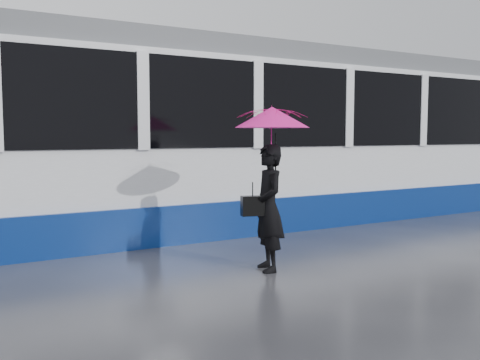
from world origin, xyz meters
TOP-DOWN VIEW (x-y plane):
  - ground at (0.00, 0.00)m, footprint 90.00×90.00m
  - rails at (0.00, 2.50)m, footprint 34.00×1.51m
  - tram at (0.21, 2.50)m, footprint 26.00×2.56m
  - woman at (0.59, -0.75)m, footprint 0.52×0.66m
  - umbrella at (0.64, -0.75)m, footprint 1.14×1.14m
  - handbag at (0.37, -0.73)m, footprint 0.31×0.19m

SIDE VIEW (x-z plane):
  - ground at x=0.00m, z-range 0.00..0.00m
  - rails at x=0.00m, z-range 0.00..0.02m
  - woman at x=0.59m, z-range 0.00..1.59m
  - handbag at x=0.37m, z-range 0.62..1.05m
  - tram at x=0.21m, z-range -0.04..3.31m
  - umbrella at x=0.64m, z-range 1.20..2.28m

